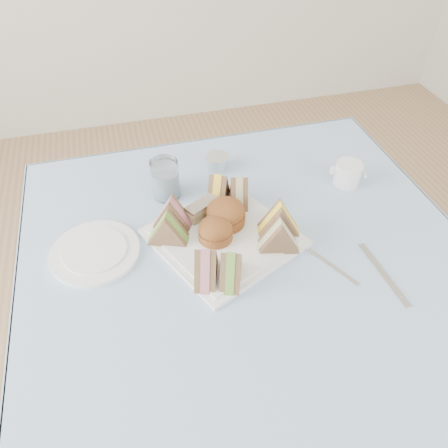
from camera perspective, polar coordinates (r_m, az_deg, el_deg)
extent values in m
plane|color=#9E7751|center=(1.62, 2.39, -22.61)|extent=(4.00, 4.00, 0.00)
cube|color=brown|center=(1.29, 2.88, -15.86)|extent=(0.90, 0.90, 0.74)
cube|color=#ADCFF5|center=(0.99, 3.63, -4.66)|extent=(1.02, 1.02, 0.01)
cube|color=white|center=(1.02, 0.00, -1.80)|extent=(0.39, 0.39, 0.01)
cylinder|color=#945A29|center=(0.99, -1.12, -0.84)|extent=(0.10, 0.10, 0.05)
cylinder|color=#945A29|center=(1.03, 0.23, 1.39)|extent=(0.13, 0.13, 0.06)
cube|color=#BFB793|center=(1.06, -2.85, 1.94)|extent=(0.09, 0.07, 0.04)
cylinder|color=white|center=(1.03, -16.47, -3.55)|extent=(0.21, 0.21, 0.01)
cylinder|color=white|center=(1.12, -7.66, 5.85)|extent=(0.09, 0.09, 0.10)
cylinder|color=silver|center=(1.23, -0.87, 7.97)|extent=(0.09, 0.09, 0.04)
cube|color=silver|center=(1.01, 20.04, -6.11)|extent=(0.02, 0.19, 0.00)
cube|color=silver|center=(1.00, 13.35, -4.99)|extent=(0.08, 0.15, 0.00)
cylinder|color=white|center=(1.21, 15.85, 6.35)|extent=(0.08, 0.08, 0.06)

